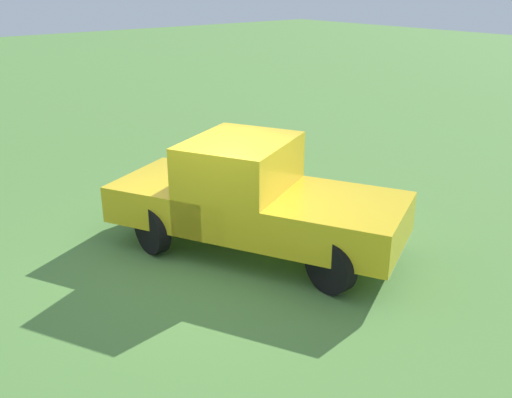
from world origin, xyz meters
TOP-DOWN VIEW (x-y plane):
  - ground_plane at (0.00, 0.00)m, footprint 80.00×80.00m
  - pickup_truck at (-0.09, 0.68)m, footprint 4.99×3.66m

SIDE VIEW (x-z plane):
  - ground_plane at x=0.00m, z-range 0.00..0.00m
  - pickup_truck at x=-0.09m, z-range 0.04..1.88m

